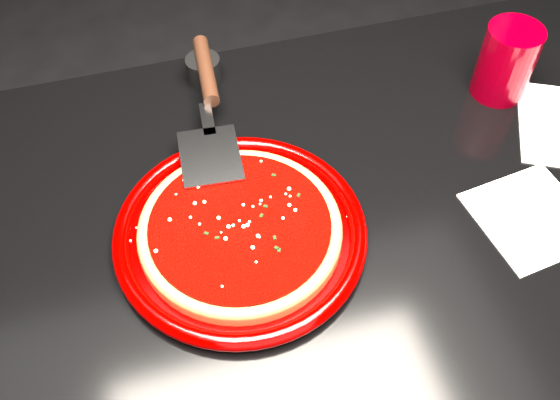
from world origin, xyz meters
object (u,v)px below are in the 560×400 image
Objects in this scene: pizza_server at (209,107)px; cup at (506,62)px; plate at (240,233)px; table at (306,364)px; ramekin at (204,70)px.

cup reaches higher than pizza_server.
pizza_server reaches higher than plate.
plate reaches higher than table.
cup reaches higher than table.
cup is (0.44, -0.04, 0.02)m from pizza_server.
cup is (0.44, 0.16, 0.04)m from plate.
pizza_server is at bearing 109.81° from table.
pizza_server is (0.00, 0.20, 0.03)m from plate.
ramekin reaches higher than table.
table is 0.53m from ramekin.
cup is at bearing 19.87° from plate.
cup is at bearing -1.11° from pizza_server.
plate is 2.82× the size of cup.
pizza_server is at bearing -96.03° from ramekin.
cup is 0.45m from ramekin.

